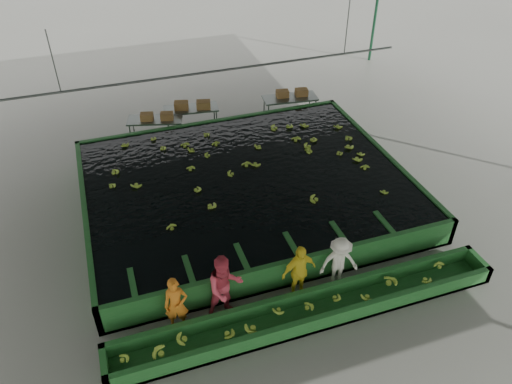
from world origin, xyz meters
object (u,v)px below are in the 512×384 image
object	(u,v)px
worker_d	(339,263)
box_stack_mid	(193,109)
flotation_tank	(246,188)
packing_table_mid	(192,119)
worker_c	(299,272)
box_stack_right	(292,96)
sorting_trough	(310,311)
worker_b	(225,287)
box_stack_left	(157,119)
packing_table_right	(290,108)
packing_table_left	(156,130)
worker_a	(176,305)

from	to	relation	value
worker_d	box_stack_mid	bearing A→B (deg)	110.81
flotation_tank	packing_table_mid	distance (m)	5.11
worker_c	box_stack_right	xyz separation A→B (m)	(3.49, 8.98, 0.17)
sorting_trough	worker_b	distance (m)	2.20
box_stack_left	box_stack_right	bearing A→B (deg)	0.79
worker_c	worker_d	world-z (taller)	worker_c
packing_table_right	box_stack_right	world-z (taller)	box_stack_right
worker_d	packing_table_left	size ratio (longest dim) A/B	0.77
packing_table_right	box_stack_left	world-z (taller)	box_stack_left
worker_a	box_stack_right	bearing A→B (deg)	62.48
worker_a	flotation_tank	bearing A→B (deg)	62.85
sorting_trough	worker_a	xyz separation A→B (m)	(-3.12, 0.80, 0.53)
packing_table_right	box_stack_left	distance (m)	5.39
box_stack_mid	box_stack_right	size ratio (longest dim) A/B	1.08
worker_d	packing_table_mid	bearing A→B (deg)	111.04
flotation_tank	worker_c	size ratio (longest dim) A/B	6.08
sorting_trough	worker_d	xyz separation A→B (m)	(1.13, 0.80, 0.53)
worker_a	worker_c	distance (m)	3.13
box_stack_mid	worker_c	bearing A→B (deg)	-86.66
worker_c	packing_table_right	xyz separation A→B (m)	(3.38, 8.91, -0.33)
flotation_tank	box_stack_mid	size ratio (longest dim) A/B	7.23
sorting_trough	box_stack_right	xyz separation A→B (m)	(3.49, 9.78, 0.74)
sorting_trough	packing_table_right	bearing A→B (deg)	70.80
worker_a	packing_table_right	world-z (taller)	worker_a
packing_table_right	box_stack_mid	size ratio (longest dim) A/B	1.57
flotation_tank	worker_b	bearing A→B (deg)	-114.14
worker_c	packing_table_left	xyz separation A→B (m)	(-2.07, 8.98, -0.36)
worker_d	box_stack_mid	xyz separation A→B (m)	(-1.67, 9.29, 0.17)
packing_table_mid	packing_table_right	xyz separation A→B (m)	(3.98, -0.46, 0.02)
box_stack_right	packing_table_mid	bearing A→B (deg)	174.56
sorting_trough	box_stack_mid	bearing A→B (deg)	93.05
flotation_tank	packing_table_left	bearing A→B (deg)	113.81
worker_c	worker_a	bearing A→B (deg)	171.54
packing_table_mid	packing_table_left	bearing A→B (deg)	-165.05
box_stack_left	worker_c	bearing A→B (deg)	-77.41
packing_table_right	worker_a	bearing A→B (deg)	-126.13
worker_b	worker_c	bearing A→B (deg)	-4.31
worker_c	box_stack_left	distance (m)	9.13
sorting_trough	packing_table_left	world-z (taller)	packing_table_left
worker_a	packing_table_mid	bearing A→B (deg)	83.74
box_stack_left	box_stack_mid	bearing A→B (deg)	14.68
box_stack_mid	packing_table_mid	bearing A→B (deg)	123.08
worker_a	box_stack_mid	xyz separation A→B (m)	(2.58, 9.29, 0.17)
sorting_trough	packing_table_left	size ratio (longest dim) A/B	4.91
packing_table_mid	packing_table_right	distance (m)	4.00
box_stack_left	box_stack_mid	xyz separation A→B (m)	(1.45, 0.38, 0.03)
worker_c	packing_table_right	distance (m)	9.54
worker_b	worker_d	size ratio (longest dim) A/B	1.21
packing_table_mid	box_stack_mid	size ratio (longest dim) A/B	1.51
box_stack_mid	sorting_trough	bearing A→B (deg)	-86.95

